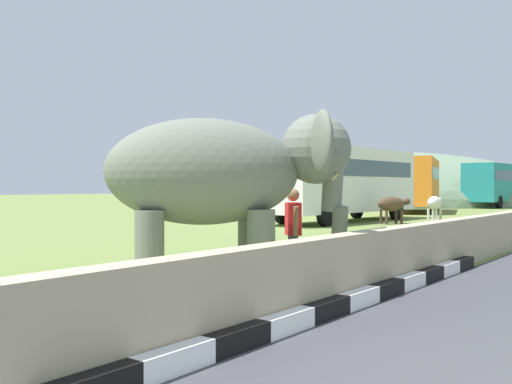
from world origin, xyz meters
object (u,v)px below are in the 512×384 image
Objects in this scene: bus_white at (343,178)px; bus_teal at (495,182)px; person_handler at (293,229)px; cow_near at (392,205)px; elephant at (226,175)px; bus_orange at (416,181)px; cow_mid at (435,203)px.

bus_teal is at bearing -0.98° from bus_white.
person_handler is 16.59m from cow_near.
person_handler is 0.87× the size of cow_near.
bus_white and bus_teal have the same top height.
bus_teal is at bearing 10.07° from person_handler.
bus_white is 24.79m from bus_teal.
bus_white is 1.16× the size of bus_teal.
elephant is 42.73m from bus_teal.
bus_orange is (29.48, 8.57, 0.20)m from elephant.
bus_orange is (27.94, 8.84, 1.15)m from person_handler.
cow_near is (15.78, 5.11, -0.06)m from person_handler.
bus_white is 2.80m from cow_near.
bus_teal is at bearing 4.83° from cow_near.
bus_teal is (12.68, -1.62, 0.00)m from bus_orange.
bus_orange is at bearing 17.03° from cow_near.
bus_white is 12.17m from bus_orange.
bus_orange is at bearing 16.20° from elephant.
elephant is at bearing -168.96° from cow_mid.
elephant reaches higher than cow_near.
cow_mid is at bearing -49.66° from bus_white.
person_handler is 17.62m from bus_white.
elephant is 18.87m from bus_white.
person_handler is at bearing -162.05° from cow_near.
person_handler is 41.27m from bus_teal.
bus_white reaches higher than elephant.
bus_white is 5.34× the size of cow_near.
bus_teal reaches higher than person_handler.
cow_near and cow_mid have the same top height.
bus_white is 4.64m from cow_mid.
bus_teal is 22.13m from cow_mid.
elephant is at bearing -164.38° from cow_near.
cow_mid is at bearing -153.39° from bus_orange.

